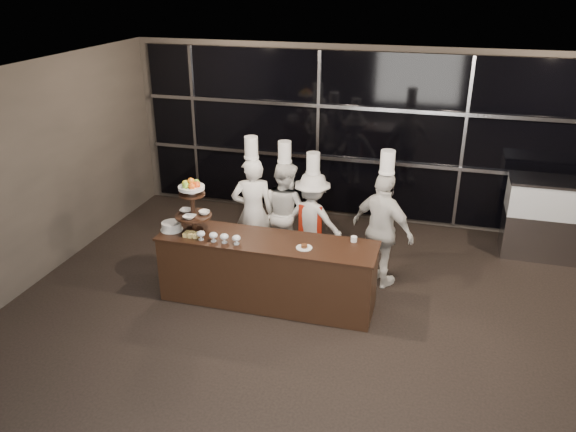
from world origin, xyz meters
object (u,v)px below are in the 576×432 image
(chef_c, at_px, (312,219))
(chef_d, at_px, (383,229))
(chef_a, at_px, (253,211))
(display_case, at_px, (554,215))
(layer_cake, at_px, (172,226))
(chef_b, at_px, (285,211))
(display_stand, at_px, (192,202))
(buffet_counter, at_px, (267,271))

(chef_c, bearing_deg, chef_d, -16.45)
(chef_a, distance_m, chef_c, 0.87)
(chef_a, distance_m, chef_d, 1.89)
(display_case, relative_size, chef_c, 0.82)
(layer_cake, relative_size, chef_a, 0.15)
(chef_a, xyz_separation_m, chef_d, (1.89, -0.09, -0.02))
(chef_b, xyz_separation_m, chef_d, (1.49, -0.37, 0.05))
(display_stand, height_order, chef_d, chef_d)
(buffet_counter, bearing_deg, chef_c, 74.89)
(layer_cake, bearing_deg, display_case, 25.94)
(display_stand, distance_m, chef_a, 1.17)
(display_case, distance_m, chef_c, 3.69)
(chef_d, bearing_deg, layer_cake, -161.00)
(display_stand, distance_m, chef_c, 1.87)
(layer_cake, distance_m, chef_c, 2.05)
(layer_cake, height_order, chef_a, chef_a)
(display_stand, bearing_deg, buffet_counter, 0.01)
(display_case, distance_m, chef_d, 2.88)
(chef_b, bearing_deg, display_case, 16.85)
(display_case, bearing_deg, chef_a, -161.15)
(display_stand, bearing_deg, chef_b, 54.56)
(layer_cake, distance_m, display_case, 5.67)
(display_case, relative_size, chef_a, 0.72)
(display_stand, xyz_separation_m, chef_c, (1.32, 1.19, -0.60))
(chef_c, bearing_deg, chef_b, 171.93)
(layer_cake, relative_size, chef_c, 0.17)
(display_stand, height_order, layer_cake, display_stand)
(buffet_counter, bearing_deg, chef_b, 95.19)
(buffet_counter, bearing_deg, layer_cake, -177.80)
(chef_b, bearing_deg, display_stand, -125.44)
(display_stand, distance_m, display_case, 5.41)
(chef_a, height_order, chef_c, chef_a)
(layer_cake, xyz_separation_m, chef_a, (0.79, 1.01, -0.10))
(layer_cake, bearing_deg, chef_b, 47.42)
(buffet_counter, height_order, display_stand, display_stand)
(chef_b, bearing_deg, chef_d, -14.07)
(buffet_counter, bearing_deg, display_case, 32.65)
(layer_cake, height_order, chef_d, chef_d)
(display_stand, relative_size, chef_d, 0.38)
(chef_b, distance_m, chef_d, 1.54)
(layer_cake, xyz_separation_m, display_case, (5.09, 2.48, -0.29))
(layer_cake, bearing_deg, chef_a, 51.90)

